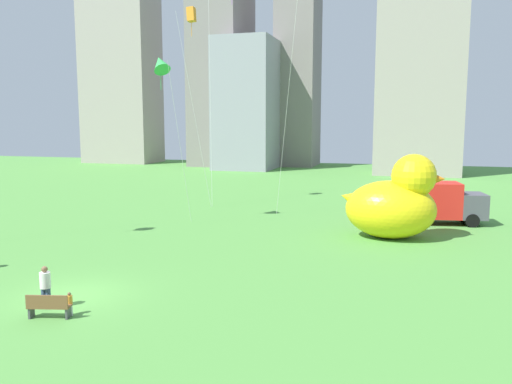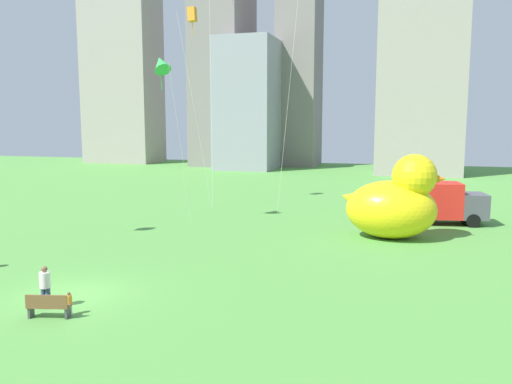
% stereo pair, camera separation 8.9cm
% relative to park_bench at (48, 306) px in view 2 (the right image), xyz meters
% --- Properties ---
extents(ground_plane, '(140.00, 140.00, 0.00)m').
position_rel_park_bench_xyz_m(ground_plane, '(-0.66, 2.31, -0.47)').
color(ground_plane, '#529440').
extents(park_bench, '(1.56, 0.80, 0.90)m').
position_rel_park_bench_xyz_m(park_bench, '(0.00, 0.00, 0.00)').
color(park_bench, brown).
rests_on(park_bench, ground).
extents(person_adult, '(0.40, 0.40, 1.64)m').
position_rel_park_bench_xyz_m(person_adult, '(-0.75, 0.84, 0.43)').
color(person_adult, '#38476B').
rests_on(person_adult, ground).
extents(person_child, '(0.21, 0.21, 0.86)m').
position_rel_park_bench_xyz_m(person_child, '(0.53, 0.49, 0.01)').
color(person_child, silver).
rests_on(person_child, ground).
extents(giant_inflatable_duck, '(6.15, 3.94, 5.09)m').
position_rel_park_bench_xyz_m(giant_inflatable_duck, '(11.47, 16.76, 1.70)').
color(giant_inflatable_duck, yellow).
rests_on(giant_inflatable_duck, ground).
extents(box_truck, '(6.26, 3.24, 2.85)m').
position_rel_park_bench_xyz_m(box_truck, '(14.17, 22.25, 0.98)').
color(box_truck, red).
rests_on(box_truck, ground).
extents(city_skyline, '(59.36, 17.42, 39.95)m').
position_rel_park_bench_xyz_m(city_skyline, '(-14.01, 62.95, 15.50)').
color(city_skyline, '#9E938C').
rests_on(city_skyline, ground).
extents(kite_green, '(2.44, 2.73, 11.52)m').
position_rel_park_bench_xyz_m(kite_green, '(-3.71, 16.89, 10.26)').
color(kite_green, silver).
rests_on(kite_green, ground).
extents(kite_orange, '(2.34, 2.11, 16.06)m').
position_rel_park_bench_xyz_m(kite_orange, '(-4.90, 25.01, 14.86)').
color(kite_orange, silver).
rests_on(kite_orange, ground).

